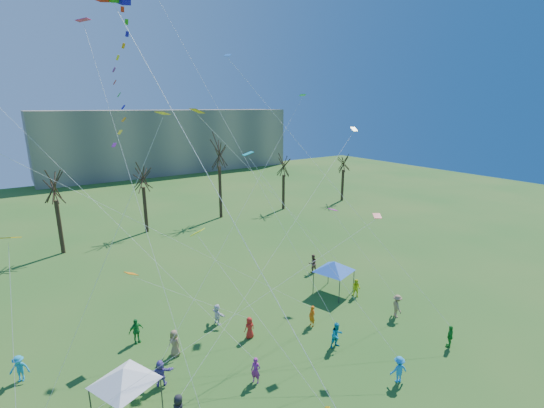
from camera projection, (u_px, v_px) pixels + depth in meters
distant_building at (170, 141)px, 94.18m from camera, size 60.00×14.00×15.00m
bare_tree_row at (147, 179)px, 47.34m from camera, size 70.42×9.03×11.91m
big_box_kite at (126, 80)px, 17.95m from camera, size 3.27×7.76×23.65m
canopy_tent_white at (124, 376)px, 19.59m from camera, size 3.55×3.55×2.89m
canopy_tent_blue at (334, 266)px, 32.80m from camera, size 3.78×3.78×2.96m
festival_crowd at (244, 353)px, 23.89m from camera, size 25.71×16.02×1.86m
small_kites_aloft at (210, 154)px, 23.79m from camera, size 31.16×18.52×33.45m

